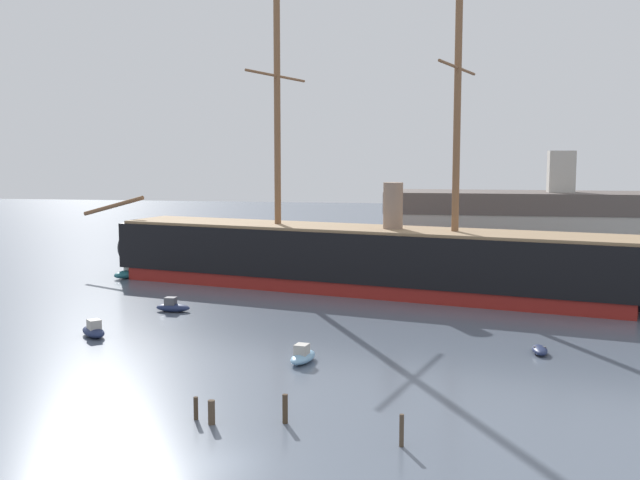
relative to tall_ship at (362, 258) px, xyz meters
The scene contains 13 objects.
ground_plane 49.54m from the tall_ship, 90.94° to the right, with size 400.00×400.00×0.00m, color slate.
tall_ship is the anchor object (origin of this frame).
motorboat_near_centre 30.57m from the tall_ship, 91.08° to the right, with size 2.01×3.63×1.44m.
motorboat_mid_left 32.34m from the tall_ship, 127.41° to the right, with size 3.57×3.61×1.51m.
dinghy_mid_right 30.14m from the tall_ship, 55.59° to the right, with size 1.27×2.64×0.61m.
motorboat_alongside_bow 22.44m from the tall_ship, 138.94° to the right, with size 3.40×1.44×1.42m.
motorboat_far_left 29.83m from the tall_ship, behind, with size 3.67×4.80×1.86m.
motorboat_distant_centre 12.81m from the tall_ship, 85.44° to the left, with size 2.75×4.24×1.65m.
mooring_piling_nearest 43.83m from the tall_ship, 95.58° to the right, with size 0.27×0.27×1.36m, color #423323.
mooring_piling_left_pair 46.32m from the tall_ship, 80.25° to the right, with size 0.25×0.25×1.76m, color #4C3D2D.
mooring_piling_right_pair 44.32m from the tall_ship, 94.04° to the right, with size 0.41×0.41×1.41m, color #4C3D2D.
mooring_piling_midwater 43.27m from the tall_ship, 88.69° to the right, with size 0.31×0.31×1.70m, color #423323.
dockside_warehouse_right 27.90m from the tall_ship, 37.92° to the left, with size 44.94×12.20×15.68m.
Camera 1 is at (11.38, -35.75, 15.47)m, focal length 43.51 mm.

